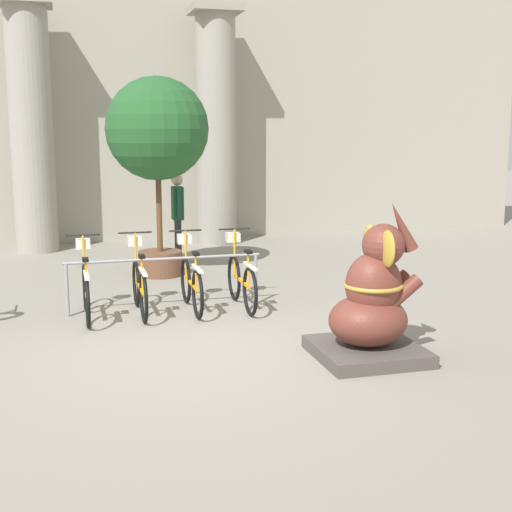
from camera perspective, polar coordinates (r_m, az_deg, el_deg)
ground_plane at (r=8.53m, az=-5.13°, el=-7.50°), size 60.00×60.00×0.00m
building_facade at (r=16.67m, az=-10.66°, el=11.49°), size 20.00×0.20×6.00m
column_left at (r=15.61m, az=-17.54°, el=9.90°), size 1.09×1.09×5.16m
column_right at (r=15.96m, az=-3.21°, el=10.35°), size 1.09×1.09×5.16m
bike_rack at (r=10.25m, az=-7.35°, el=-1.17°), size 2.81×0.05×0.77m
bicycle_0 at (r=10.06m, az=-13.46°, el=-2.53°), size 0.48×1.65×1.11m
bicycle_1 at (r=10.14m, az=-9.31°, el=-2.27°), size 0.48×1.65×1.11m
bicycle_2 at (r=10.25m, az=-5.23°, el=-2.04°), size 0.48×1.65×1.11m
bicycle_3 at (r=10.38m, az=-1.20°, el=-1.85°), size 0.48×1.65×1.11m
elephant_statue at (r=8.18m, az=9.28°, el=-3.92°), size 1.18×1.18×1.81m
person_pedestrian at (r=13.81m, az=-6.29°, el=3.73°), size 0.23×0.47×1.72m
potted_tree at (r=12.53m, az=-7.90°, el=9.57°), size 1.78×1.78×3.46m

